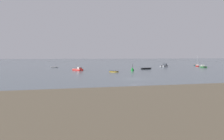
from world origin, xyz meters
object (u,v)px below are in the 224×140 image
at_px(sailboat_moored_0, 197,66).
at_px(channel_buoy, 132,69).
at_px(motorboat_moored_1, 79,70).
at_px(motorboat_moored_3, 203,67).
at_px(rowboat_moored_1, 114,72).
at_px(motorboat_moored_0, 165,66).
at_px(rowboat_moored_0, 195,65).
at_px(rowboat_moored_3, 54,67).
at_px(rowboat_moored_2, 146,69).

relative_size(sailboat_moored_0, channel_buoy, 2.30).
xyz_separation_m(motorboat_moored_1, motorboat_moored_3, (52.43, 6.37, 0.01)).
distance_m(motorboat_moored_1, rowboat_moored_1, 13.97).
bearing_deg(motorboat_moored_0, sailboat_moored_0, -41.86).
bearing_deg(rowboat_moored_0, rowboat_moored_1, -10.83).
xyz_separation_m(sailboat_moored_0, rowboat_moored_3, (-65.04, 5.19, -0.08)).
relative_size(rowboat_moored_2, channel_buoy, 2.12).
relative_size(motorboat_moored_1, channel_buoy, 2.04).
height_order(motorboat_moored_1, channel_buoy, channel_buoy).
relative_size(rowboat_moored_0, rowboat_moored_1, 1.21).
height_order(rowboat_moored_3, channel_buoy, channel_buoy).
distance_m(motorboat_moored_0, sailboat_moored_0, 16.78).
bearing_deg(channel_buoy, sailboat_moored_0, 29.30).
relative_size(motorboat_moored_1, rowboat_moored_3, 1.34).
distance_m(rowboat_moored_3, channel_buoy, 37.17).
relative_size(motorboat_moored_0, rowboat_moored_3, 1.59).
height_order(sailboat_moored_0, rowboat_moored_2, sailboat_moored_0).
relative_size(motorboat_moored_0, rowboat_moored_2, 1.14).
relative_size(sailboat_moored_0, rowboat_moored_3, 1.51).
distance_m(rowboat_moored_1, rowboat_moored_2, 19.74).
height_order(motorboat_moored_1, rowboat_moored_2, motorboat_moored_1).
bearing_deg(motorboat_moored_3, channel_buoy, 127.24).
bearing_deg(sailboat_moored_0, rowboat_moored_1, 145.04).
relative_size(rowboat_moored_1, motorboat_moored_3, 0.62).
bearing_deg(motorboat_moored_3, rowboat_moored_0, -8.28).
height_order(rowboat_moored_1, motorboat_moored_3, motorboat_moored_3).
distance_m(rowboat_moored_1, rowboat_moored_3, 36.48).
bearing_deg(motorboat_moored_3, rowboat_moored_2, 117.54).
bearing_deg(sailboat_moored_0, channel_buoy, 144.92).
bearing_deg(channel_buoy, motorboat_moored_3, 19.39).
bearing_deg(motorboat_moored_1, rowboat_moored_2, 61.26).
bearing_deg(motorboat_moored_0, rowboat_moored_2, -176.21).
bearing_deg(motorboat_moored_0, motorboat_moored_3, -81.48).
height_order(rowboat_moored_2, channel_buoy, channel_buoy).
bearing_deg(sailboat_moored_0, motorboat_moored_0, 114.27).
xyz_separation_m(rowboat_moored_0, rowboat_moored_3, (-68.55, -1.34, -0.02)).
bearing_deg(rowboat_moored_3, motorboat_moored_1, 120.26).
height_order(rowboat_moored_1, rowboat_moored_3, rowboat_moored_3).
distance_m(motorboat_moored_1, rowboat_moored_0, 64.82).
xyz_separation_m(motorboat_moored_1, rowboat_moored_2, (24.70, 1.64, -0.06)).
xyz_separation_m(rowboat_moored_3, channel_buoy, (24.54, -27.92, 0.32)).
bearing_deg(motorboat_moored_3, rowboat_moored_3, 93.63).
relative_size(rowboat_moored_1, rowboat_moored_3, 0.89).
height_order(motorboat_moored_1, rowboat_moored_0, motorboat_moored_1).
distance_m(sailboat_moored_0, rowboat_moored_1, 55.02).
xyz_separation_m(rowboat_moored_2, rowboat_moored_3, (-32.65, 20.04, -0.06)).
distance_m(rowboat_moored_2, rowboat_moored_3, 38.31).
distance_m(motorboat_moored_0, motorboat_moored_3, 16.04).
bearing_deg(motorboat_moored_1, rowboat_moored_3, 167.61).
bearing_deg(rowboat_moored_3, motorboat_moored_3, 175.89).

